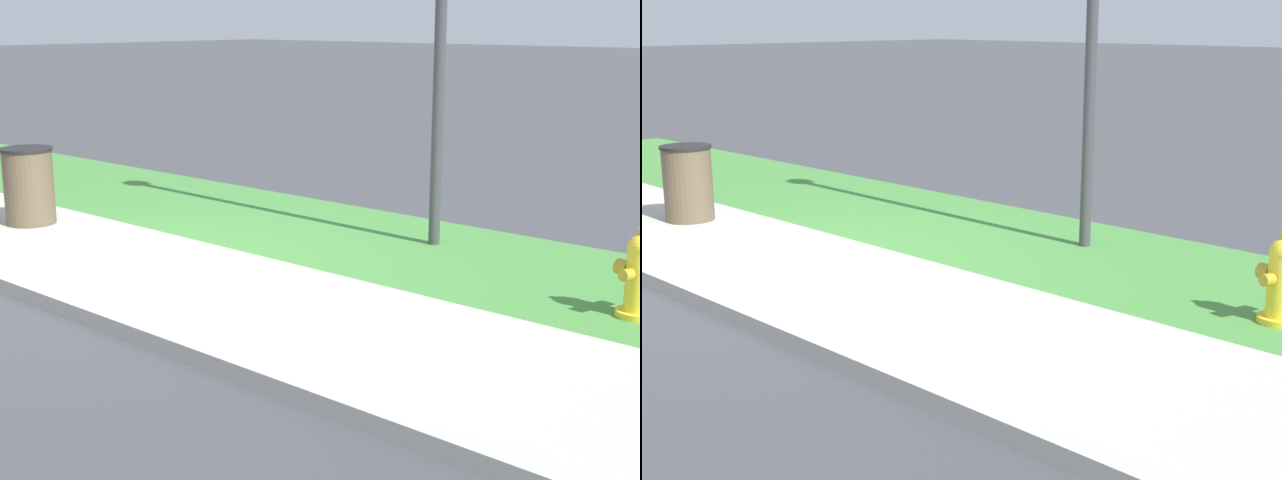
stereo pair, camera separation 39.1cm
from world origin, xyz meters
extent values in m
plane|color=#424247|center=(0.00, 0.00, 0.00)|extent=(120.00, 120.00, 0.00)
cube|color=#BCB7AD|center=(0.00, 0.00, 0.01)|extent=(18.00, 2.01, 0.01)
cube|color=#47893D|center=(0.00, 2.18, 0.00)|extent=(18.00, 2.35, 0.01)
cube|color=#BCB7AD|center=(0.00, -1.09, 0.06)|extent=(18.00, 0.16, 0.12)
cylinder|color=yellow|center=(3.78, 1.65, 0.03)|extent=(0.30, 0.30, 0.05)
cylinder|color=yellow|center=(3.78, 1.65, 0.29)|extent=(0.20, 0.20, 0.48)
cylinder|color=#B29323|center=(3.74, 1.51, 0.35)|extent=(0.11, 0.11, 0.09)
cylinder|color=#B29323|center=(3.63, 1.69, 0.35)|extent=(0.13, 0.14, 0.12)
cylinder|color=brown|center=(-2.33, 0.33, 0.40)|extent=(0.52, 0.52, 0.80)
cylinder|color=black|center=(-2.33, 0.33, 0.81)|extent=(0.55, 0.55, 0.03)
camera|label=1|loc=(6.16, -4.61, 2.16)|focal=50.00mm
camera|label=2|loc=(6.45, -4.34, 2.16)|focal=50.00mm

